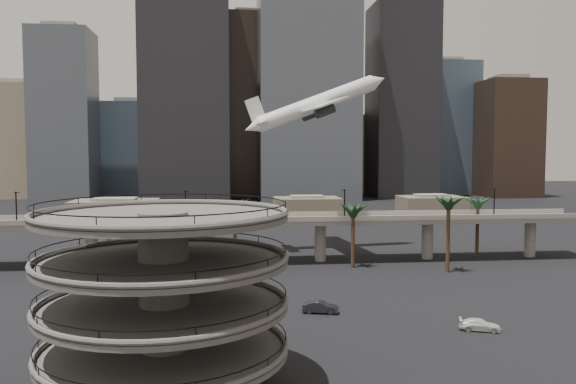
{
  "coord_description": "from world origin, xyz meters",
  "views": [
    {
      "loc": [
        -7.39,
        -53.91,
        21.46
      ],
      "look_at": [
        1.59,
        28.0,
        15.69
      ],
      "focal_mm": 35.0,
      "sensor_mm": 36.0,
      "label": 1
    }
  ],
  "objects": [
    {
      "name": "palm_trees",
      "position": [
        11.58,
        47.18,
        11.3
      ],
      "size": [
        76.4,
        18.4,
        14.0
      ],
      "color": "#4B3520",
      "rests_on": "ground"
    },
    {
      "name": "car_b",
      "position": [
        5.01,
        19.06,
        0.8
      ],
      "size": [
        5.13,
        2.82,
        1.6
      ],
      "primitive_type": "imported",
      "rotation": [
        0.0,
        0.0,
        1.33
      ],
      "color": "black",
      "rests_on": "ground"
    },
    {
      "name": "low_buildings",
      "position": [
        6.89,
        142.3,
        2.86
      ],
      "size": [
        135.0,
        27.5,
        6.8
      ],
      "color": "#64594A",
      "rests_on": "ground"
    },
    {
      "name": "overpass",
      "position": [
        0.0,
        55.0,
        7.34
      ],
      "size": [
        130.0,
        9.3,
        14.7
      ],
      "color": "slate",
      "rests_on": "ground"
    },
    {
      "name": "parking_ramp",
      "position": [
        -13.0,
        -4.0,
        9.84
      ],
      "size": [
        22.2,
        22.2,
        17.35
      ],
      "color": "#4F4C49",
      "rests_on": "ground"
    },
    {
      "name": "skyline",
      "position": [
        15.11,
        217.08,
        43.72
      ],
      "size": [
        269.0,
        86.0,
        119.59
      ],
      "color": "#83745A",
      "rests_on": "ground"
    },
    {
      "name": "airborne_jet",
      "position": [
        12.15,
        67.98,
        31.98
      ],
      "size": [
        33.06,
        30.01,
        15.08
      ],
      "rotation": [
        0.0,
        -0.36,
        0.13
      ],
      "color": "silver",
      "rests_on": "ground"
    },
    {
      "name": "ground",
      "position": [
        0.0,
        0.0,
        0.0
      ],
      "size": [
        700.0,
        700.0,
        0.0
      ],
      "primitive_type": "plane",
      "color": "black",
      "rests_on": "ground"
    },
    {
      "name": "car_a",
      "position": [
        -5.3,
        13.19,
        0.67
      ],
      "size": [
        4.2,
        2.67,
        1.33
      ],
      "primitive_type": "imported",
      "rotation": [
        0.0,
        0.0,
        1.27
      ],
      "color": "#A14517",
      "rests_on": "ground"
    },
    {
      "name": "car_c",
      "position": [
        22.93,
        9.64,
        0.7
      ],
      "size": [
        5.2,
        3.43,
        1.4
      ],
      "primitive_type": "imported",
      "rotation": [
        0.0,
        0.0,
        1.24
      ],
      "color": "silver",
      "rests_on": "ground"
    }
  ]
}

